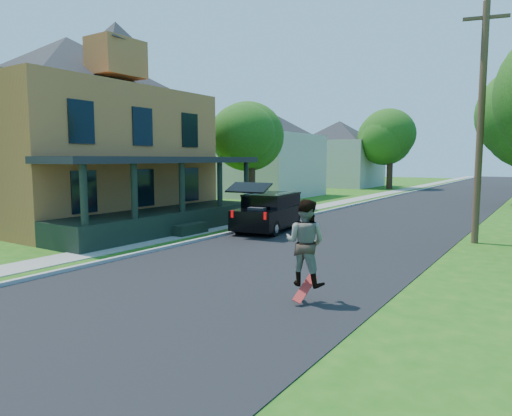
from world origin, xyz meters
The scene contains 14 objects.
ground centered at (0.00, 0.00, 0.00)m, with size 140.00×140.00×0.00m, color #1A5911.
street centered at (0.00, 20.00, 0.00)m, with size 8.00×120.00×0.02m, color black.
curb centered at (-4.05, 20.00, 0.00)m, with size 0.15×120.00×0.12m, color #9A9A95.
sidewalk centered at (-5.60, 20.00, 0.00)m, with size 1.30×120.00×0.03m, color gray.
front_walk centered at (-9.50, 6.00, 0.00)m, with size 6.50×1.20×0.03m, color gray.
main_house centered at (-12.80, 5.99, 4.92)m, with size 15.56×15.56×10.10m.
neighbor_house_mid centered at (-13.50, 24.00, 4.19)m, with size 12.78×12.78×8.30m.
neighbor_house_far centered at (-13.50, 40.00, 4.19)m, with size 12.78×12.78×8.30m.
black_suv centered at (-3.20, 8.62, 0.81)m, with size 2.30×4.76×2.13m.
skateboarder centered at (2.50, 0.73, 1.29)m, with size 0.95×0.77×1.83m.
skateboard centered at (2.57, 0.59, 0.31)m, with size 0.29×0.60×0.52m.
tree_left_mid centered at (-8.52, 15.09, 4.56)m, with size 5.27×5.51×6.85m.
tree_left_far centered at (-7.37, 38.54, 5.54)m, with size 6.96×6.60×8.47m.
utility_pole_near centered at (4.50, 10.25, 4.35)m, with size 1.46×0.48×8.44m.
Camera 1 is at (6.83, -7.74, 3.04)m, focal length 32.00 mm.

